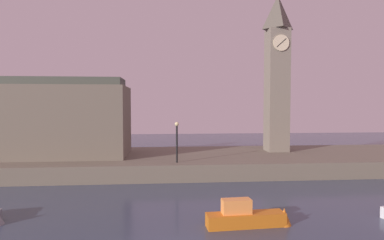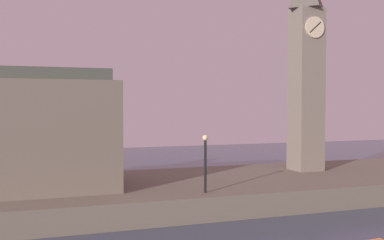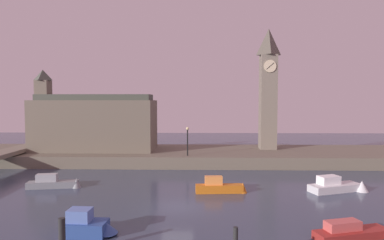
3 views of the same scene
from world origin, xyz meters
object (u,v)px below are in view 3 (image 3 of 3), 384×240
at_px(clock_tower, 268,87).
at_px(boat_dinghy_red, 361,232).
at_px(mooring_post_left, 62,237).
at_px(boat_ferry_white, 341,186).
at_px(boat_cruiser_grey, 57,183).
at_px(streetlamp, 187,138).
at_px(parliament_hall, 93,123).
at_px(boat_tour_blue, 89,226).
at_px(boat_patrol_orange, 222,187).

height_order(clock_tower, boat_dinghy_red, clock_tower).
distance_m(mooring_post_left, boat_dinghy_red, 17.28).
height_order(mooring_post_left, boat_ferry_white, mooring_post_left).
relative_size(mooring_post_left, boat_cruiser_grey, 0.40).
bearing_deg(mooring_post_left, clock_tower, 60.63).
relative_size(mooring_post_left, boat_ferry_white, 0.35).
xyz_separation_m(streetlamp, mooring_post_left, (-5.79, -23.84, -2.70)).
bearing_deg(parliament_hall, streetlamp, -19.51).
relative_size(clock_tower, boat_tour_blue, 4.94).
xyz_separation_m(streetlamp, boat_ferry_white, (14.50, -10.53, -3.28)).
xyz_separation_m(boat_cruiser_grey, boat_ferry_white, (26.62, -0.65, 0.02)).
distance_m(mooring_post_left, boat_tour_blue, 2.92).
height_order(boat_tour_blue, boat_ferry_white, boat_tour_blue).
distance_m(parliament_hall, boat_dinghy_red, 35.86).
bearing_deg(clock_tower, boat_ferry_white, -78.49).
relative_size(clock_tower, streetlamp, 4.73).
distance_m(streetlamp, boat_ferry_white, 18.21).
distance_m(clock_tower, boat_ferry_white, 19.63).
bearing_deg(boat_cruiser_grey, mooring_post_left, -65.59).
distance_m(clock_tower, boat_cruiser_grey, 29.87).
distance_m(boat_dinghy_red, boat_cruiser_grey, 25.93).
xyz_separation_m(boat_patrol_orange, boat_cruiser_grey, (-15.70, 1.34, -0.06)).
distance_m(streetlamp, boat_tour_blue, 21.88).
distance_m(boat_tour_blue, boat_ferry_white, 22.41).
relative_size(parliament_hall, streetlamp, 4.59).
distance_m(boat_patrol_orange, boat_dinghy_red, 12.50).
xyz_separation_m(boat_patrol_orange, boat_dinghy_red, (7.68, -9.86, -0.14)).
distance_m(parliament_hall, mooring_post_left, 29.77).
relative_size(streetlamp, boat_cruiser_grey, 0.67).
relative_size(boat_patrol_orange, boat_cruiser_grey, 0.90).
relative_size(clock_tower, mooring_post_left, 8.05).
bearing_deg(boat_dinghy_red, boat_ferry_white, 72.92).
bearing_deg(parliament_hall, boat_ferry_white, -28.77).
height_order(boat_patrol_orange, boat_ferry_white, boat_patrol_orange).
xyz_separation_m(parliament_hall, boat_cruiser_grey, (1.08, -14.55, -4.82)).
bearing_deg(boat_patrol_orange, boat_dinghy_red, -52.07).
relative_size(boat_tour_blue, boat_ferry_white, 0.58).
xyz_separation_m(parliament_hall, boat_dinghy_red, (24.46, -25.75, -4.89)).
relative_size(mooring_post_left, boat_dinghy_red, 0.38).
bearing_deg(boat_patrol_orange, clock_tower, 66.60).
height_order(mooring_post_left, boat_patrol_orange, mooring_post_left).
bearing_deg(mooring_post_left, boat_patrol_orange, 53.44).
bearing_deg(boat_patrol_orange, streetlamp, 107.68).
distance_m(clock_tower, boat_patrol_orange, 21.28).
xyz_separation_m(streetlamp, boat_tour_blue, (-5.32, -20.99, -3.14)).
relative_size(clock_tower, boat_cruiser_grey, 3.19).
xyz_separation_m(parliament_hall, boat_tour_blue, (7.89, -25.67, -4.65)).
xyz_separation_m(mooring_post_left, boat_cruiser_grey, (-6.34, 13.97, -0.61)).
bearing_deg(boat_dinghy_red, clock_tower, 90.34).
distance_m(clock_tower, boat_dinghy_red, 28.96).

